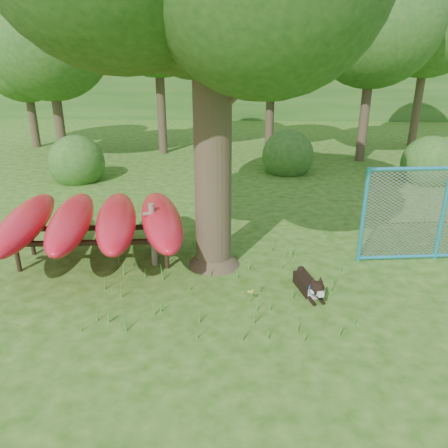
{
  "coord_description": "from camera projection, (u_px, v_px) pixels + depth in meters",
  "views": [
    {
      "loc": [
        0.63,
        -6.26,
        3.9
      ],
      "look_at": [
        0.2,
        1.2,
        1.0
      ],
      "focal_mm": 35.0,
      "sensor_mm": 36.0,
      "label": 1
    }
  ],
  "objects": [
    {
      "name": "ground",
      "position": [
        208.0,
        306.0,
        7.27
      ],
      "size": [
        80.0,
        80.0,
        0.0
      ],
      "primitive_type": "plane",
      "color": "#254E0F",
      "rests_on": "ground"
    },
    {
      "name": "wooden_post",
      "position": [
        153.0,
        233.0,
        8.46
      ],
      "size": [
        0.35,
        0.19,
        1.28
      ],
      "rotation": [
        0.0,
        0.0,
        0.36
      ],
      "color": "#6B5E50",
      "rests_on": "ground"
    },
    {
      "name": "kayak_rack",
      "position": [
        94.0,
        221.0,
        8.54
      ],
      "size": [
        4.09,
        3.64,
        1.14
      ],
      "rotation": [
        0.0,
        0.0,
        0.1
      ],
      "color": "black",
      "rests_on": "ground"
    },
    {
      "name": "husky_dog",
      "position": [
        310.0,
        286.0,
        7.56
      ],
      "size": [
        0.48,
        1.05,
        0.47
      ],
      "rotation": [
        0.0,
        0.0,
        0.28
      ],
      "color": "black",
      "rests_on": "ground"
    },
    {
      "name": "fence_section",
      "position": [
        443.0,
        214.0,
        8.62
      ],
      "size": [
        3.3,
        0.51,
        3.23
      ],
      "rotation": [
        0.0,
        0.0,
        0.13
      ],
      "color": "#299CC3",
      "rests_on": "ground"
    },
    {
      "name": "wildflower_clump",
      "position": [
        250.0,
        293.0,
        7.32
      ],
      "size": [
        0.1,
        0.09,
        0.22
      ],
      "rotation": [
        0.0,
        0.0,
        0.12
      ],
      "color": "#46852B",
      "rests_on": "ground"
    },
    {
      "name": "bg_tree_a",
      "position": [
        48.0,
        37.0,
        15.3
      ],
      "size": [
        4.4,
        4.4,
        6.7
      ],
      "color": "#3C2F21",
      "rests_on": "ground"
    },
    {
      "name": "bg_tree_b",
      "position": [
        156.0,
        7.0,
        16.57
      ],
      "size": [
        5.2,
        5.2,
        8.22
      ],
      "color": "#3C2F21",
      "rests_on": "ground"
    },
    {
      "name": "bg_tree_c",
      "position": [
        272.0,
        49.0,
        17.8
      ],
      "size": [
        4.0,
        4.0,
        6.12
      ],
      "color": "#3C2F21",
      "rests_on": "ground"
    },
    {
      "name": "bg_tree_d",
      "position": [
        375.0,
        19.0,
        15.4
      ],
      "size": [
        4.8,
        4.8,
        7.5
      ],
      "color": "#3C2F21",
      "rests_on": "ground"
    },
    {
      "name": "bg_tree_e",
      "position": [
        430.0,
        20.0,
        17.98
      ],
      "size": [
        4.6,
        4.6,
        7.55
      ],
      "color": "#3C2F21",
      "rests_on": "ground"
    },
    {
      "name": "bg_tree_f",
      "position": [
        24.0,
        59.0,
        18.5
      ],
      "size": [
        3.6,
        3.6,
        5.55
      ],
      "color": "#3C2F21",
      "rests_on": "ground"
    },
    {
      "name": "shrub_left",
      "position": [
        79.0,
        180.0,
        14.52
      ],
      "size": [
        1.8,
        1.8,
        1.8
      ],
      "primitive_type": "sphere",
      "color": "#28541B",
      "rests_on": "ground"
    },
    {
      "name": "shrub_right",
      "position": [
        426.0,
        182.0,
        14.37
      ],
      "size": [
        1.8,
        1.8,
        1.8
      ],
      "primitive_type": "sphere",
      "color": "#28541B",
      "rests_on": "ground"
    },
    {
      "name": "shrub_mid",
      "position": [
        287.0,
        172.0,
        15.54
      ],
      "size": [
        1.8,
        1.8,
        1.8
      ],
      "primitive_type": "sphere",
      "color": "#28541B",
      "rests_on": "ground"
    },
    {
      "name": "wooded_hillside",
      "position": [
        242.0,
        68.0,
        32.24
      ],
      "size": [
        80.0,
        12.0,
        6.0
      ],
      "primitive_type": "cube",
      "color": "#28541B",
      "rests_on": "ground"
    }
  ]
}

